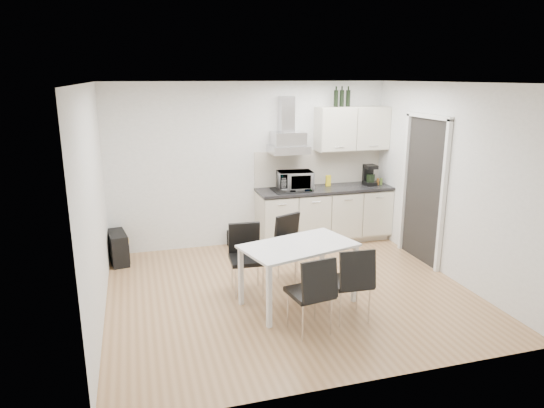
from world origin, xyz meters
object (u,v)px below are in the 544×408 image
Objects in this scene: chair_near_right at (350,282)px; chair_far_left at (247,260)px; chair_far_right at (296,249)px; floor_speaker at (233,238)px; dining_table at (299,252)px; chair_near_left at (309,293)px; kitchenette at (326,192)px; guitar_amp at (118,248)px.

chair_far_left is at bearing 137.19° from chair_near_right.
floor_speaker is (-0.55, 1.56, -0.31)m from chair_far_right.
chair_near_right is (0.43, -0.53, -0.22)m from dining_table.
kitchenette is at bearing 55.92° from chair_near_left.
chair_near_right is at bearing -53.97° from guitar_amp.
chair_near_right is (-0.76, -2.60, -0.39)m from kitchenette.
floor_speaker is at bearing -92.13° from chair_far_left.
dining_table is 1.66× the size of chair_far_left.
guitar_amp is 2.28× the size of floor_speaker.
chair_far_right is at bearing -125.17° from kitchenette.
chair_far_right and chair_near_left have the same top height.
kitchenette reaches higher than floor_speaker.
chair_near_left is (-0.31, -1.35, 0.00)m from chair_far_right.
chair_far_left is 1.00× the size of chair_far_right.
chair_near_right is at bearing 137.97° from chair_far_left.
kitchenette is 1.72× the size of dining_table.
kitchenette is at bearing -148.32° from chair_far_right.
chair_far_right reaches higher than guitar_amp.
guitar_amp reaches higher than floor_speaker.
dining_table is at bearing 131.66° from chair_near_right.
chair_near_left and chair_near_right have the same top height.
chair_near_right is at bearing 77.15° from chair_far_right.
kitchenette is at bearing 76.52° from chair_near_right.
chair_near_left is at bearing 114.27° from chair_far_left.
floor_speaker is at bearing -93.67° from chair_far_right.
floor_speaker is (-1.53, 0.17, -0.70)m from kitchenette.
guitar_amp is (-2.11, 1.98, -0.43)m from dining_table.
chair_near_left reaches higher than guitar_amp.
chair_near_right reaches higher than dining_table.
chair_near_left reaches higher than floor_speaker.
floor_speaker is (-0.24, 2.90, -0.31)m from chair_near_left.
chair_far_left is 1.00× the size of chair_near_right.
floor_speaker is (1.77, 0.25, -0.10)m from guitar_amp.
chair_near_left is at bearing 53.75° from chair_far_right.
kitchenette is 2.74m from chair_near_right.
floor_speaker is at bearing 85.92° from chair_near_left.
chair_far_right is at bearing 57.52° from dining_table.
chair_near_left is 2.93m from floor_speaker.
chair_far_left is at bearing -136.56° from kitchenette.
chair_near_left reaches higher than dining_table.
chair_far_left reaches higher than guitar_amp.
guitar_amp is (-2.54, 2.51, -0.21)m from chair_near_right.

